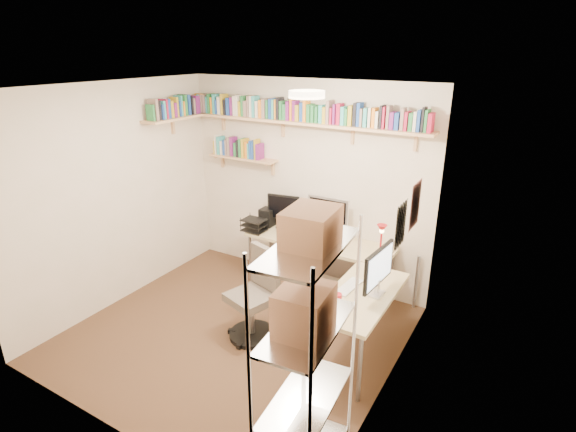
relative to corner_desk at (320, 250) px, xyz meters
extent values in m
plane|color=#402D1B|center=(-0.48, -0.98, -0.68)|extent=(3.20, 3.20, 0.00)
cube|color=beige|center=(-0.48, 0.52, 0.57)|extent=(3.20, 0.04, 2.50)
cube|color=beige|center=(-2.08, -0.98, 0.57)|extent=(0.04, 3.00, 2.50)
cube|color=beige|center=(1.12, -0.98, 0.57)|extent=(0.04, 3.00, 2.50)
cube|color=beige|center=(-0.48, -2.48, 0.57)|extent=(3.20, 0.04, 2.50)
cube|color=silver|center=(-0.48, -0.98, 1.82)|extent=(3.20, 3.00, 0.04)
cube|color=white|center=(1.11, -0.43, 0.87)|extent=(0.01, 0.30, 0.42)
cube|color=white|center=(1.11, -0.83, 0.82)|extent=(0.01, 0.28, 0.38)
cylinder|color=#FFEAC6|center=(0.22, -0.78, 1.78)|extent=(0.30, 0.30, 0.06)
cube|color=tan|center=(-0.48, 0.39, 1.34)|extent=(3.05, 0.25, 0.03)
cube|color=tan|center=(-1.95, -0.03, 1.34)|extent=(0.25, 1.00, 0.03)
cube|color=tan|center=(-1.33, 0.42, 0.82)|extent=(0.95, 0.20, 0.02)
cube|color=tan|center=(-1.68, 0.46, 1.27)|extent=(0.03, 0.20, 0.20)
cube|color=tan|center=(-0.78, 0.46, 1.27)|extent=(0.03, 0.20, 0.20)
cube|color=tan|center=(0.12, 0.46, 1.27)|extent=(0.03, 0.20, 0.20)
cube|color=tan|center=(0.82, 0.46, 1.27)|extent=(0.03, 0.20, 0.20)
cube|color=teal|center=(-1.94, 0.39, 1.47)|extent=(0.03, 0.15, 0.23)
cube|color=gray|center=(-1.90, 0.39, 1.47)|extent=(0.03, 0.14, 0.23)
cube|color=gray|center=(-1.86, 0.39, 1.46)|extent=(0.04, 0.11, 0.22)
cube|color=teal|center=(-1.82, 0.39, 1.45)|extent=(0.03, 0.11, 0.20)
cube|color=#287A3D|center=(-1.78, 0.39, 1.47)|extent=(0.03, 0.14, 0.24)
cube|color=orange|center=(-1.74, 0.39, 1.45)|extent=(0.03, 0.13, 0.20)
cube|color=teal|center=(-1.70, 0.39, 1.47)|extent=(0.04, 0.13, 0.24)
cube|color=#1E469D|center=(-1.65, 0.39, 1.44)|extent=(0.03, 0.15, 0.17)
cube|color=beige|center=(-1.61, 0.39, 1.46)|extent=(0.04, 0.14, 0.21)
cube|color=gold|center=(-1.57, 0.39, 1.48)|extent=(0.03, 0.13, 0.25)
cube|color=black|center=(-1.52, 0.39, 1.44)|extent=(0.03, 0.14, 0.18)
cube|color=#1E469D|center=(-1.47, 0.39, 1.46)|extent=(0.04, 0.15, 0.21)
cube|color=#731E6B|center=(-1.42, 0.39, 1.46)|extent=(0.04, 0.13, 0.22)
cube|color=beige|center=(-1.37, 0.39, 1.47)|extent=(0.04, 0.15, 0.24)
cube|color=beige|center=(-1.33, 0.39, 1.48)|extent=(0.03, 0.15, 0.25)
cube|color=gold|center=(-1.30, 0.39, 1.44)|extent=(0.03, 0.14, 0.17)
cube|color=#287A3D|center=(-1.26, 0.39, 1.47)|extent=(0.03, 0.12, 0.24)
cube|color=gray|center=(-1.22, 0.39, 1.45)|extent=(0.04, 0.12, 0.19)
cube|color=gray|center=(-1.18, 0.39, 1.47)|extent=(0.02, 0.12, 0.24)
cube|color=beige|center=(-1.14, 0.39, 1.48)|extent=(0.03, 0.12, 0.24)
cube|color=teal|center=(-1.10, 0.39, 1.48)|extent=(0.04, 0.13, 0.25)
cube|color=beige|center=(-1.05, 0.39, 1.45)|extent=(0.03, 0.14, 0.19)
cube|color=orange|center=(-1.00, 0.39, 1.46)|extent=(0.04, 0.12, 0.21)
cube|color=gray|center=(-0.95, 0.39, 1.46)|extent=(0.04, 0.14, 0.22)
cube|color=#287A3D|center=(-0.90, 0.39, 1.46)|extent=(0.03, 0.14, 0.21)
cube|color=#1E469D|center=(-0.86, 0.39, 1.47)|extent=(0.04, 0.15, 0.23)
cube|color=teal|center=(-0.82, 0.39, 1.46)|extent=(0.02, 0.14, 0.22)
cube|color=orange|center=(-0.79, 0.39, 1.46)|extent=(0.02, 0.13, 0.22)
cube|color=black|center=(-0.76, 0.39, 1.48)|extent=(0.04, 0.13, 0.25)
cube|color=#287A3D|center=(-0.72, 0.39, 1.46)|extent=(0.03, 0.13, 0.21)
cube|color=#287A3D|center=(-0.67, 0.39, 1.44)|extent=(0.04, 0.12, 0.18)
cube|color=#731E6B|center=(-0.63, 0.39, 1.46)|extent=(0.04, 0.13, 0.21)
cube|color=orange|center=(-0.58, 0.39, 1.47)|extent=(0.03, 0.12, 0.24)
cube|color=#731E6B|center=(-0.55, 0.39, 1.47)|extent=(0.04, 0.12, 0.23)
cube|color=gold|center=(-0.50, 0.39, 1.44)|extent=(0.04, 0.13, 0.18)
cube|color=#1E469D|center=(-0.45, 0.39, 1.46)|extent=(0.04, 0.12, 0.21)
cube|color=orange|center=(-0.41, 0.39, 1.47)|extent=(0.04, 0.12, 0.24)
cube|color=#287A3D|center=(-0.36, 0.39, 1.45)|extent=(0.04, 0.14, 0.20)
cube|color=#287A3D|center=(-0.31, 0.39, 1.45)|extent=(0.04, 0.13, 0.19)
cube|color=#287A3D|center=(-0.26, 0.39, 1.44)|extent=(0.03, 0.13, 0.18)
cube|color=teal|center=(-0.21, 0.39, 1.45)|extent=(0.04, 0.12, 0.19)
cube|color=gold|center=(-0.16, 0.39, 1.44)|extent=(0.04, 0.15, 0.18)
cube|color=gray|center=(-0.12, 0.39, 1.48)|extent=(0.04, 0.15, 0.25)
cube|color=#B8183C|center=(-0.08, 0.39, 1.44)|extent=(0.02, 0.14, 0.18)
cube|color=#731E6B|center=(-0.04, 0.39, 1.46)|extent=(0.02, 0.15, 0.22)
cube|color=#B8183C|center=(0.00, 0.39, 1.46)|extent=(0.04, 0.11, 0.22)
cube|color=teal|center=(0.06, 0.39, 1.45)|extent=(0.04, 0.14, 0.19)
cube|color=#287A3D|center=(0.09, 0.39, 1.44)|extent=(0.03, 0.12, 0.18)
cube|color=gold|center=(0.14, 0.39, 1.46)|extent=(0.04, 0.13, 0.21)
cube|color=black|center=(0.19, 0.39, 1.47)|extent=(0.04, 0.13, 0.24)
cube|color=#1E469D|center=(0.23, 0.39, 1.47)|extent=(0.03, 0.12, 0.24)
cube|color=gray|center=(0.27, 0.39, 1.45)|extent=(0.03, 0.14, 0.19)
cube|color=teal|center=(0.31, 0.39, 1.45)|extent=(0.04, 0.12, 0.20)
cube|color=beige|center=(0.36, 0.39, 1.46)|extent=(0.03, 0.11, 0.21)
cube|color=orange|center=(0.40, 0.39, 1.45)|extent=(0.03, 0.11, 0.20)
cube|color=beige|center=(0.44, 0.39, 1.44)|extent=(0.03, 0.12, 0.17)
cube|color=black|center=(0.48, 0.39, 1.47)|extent=(0.02, 0.14, 0.23)
cube|color=#B8183C|center=(0.51, 0.39, 1.46)|extent=(0.02, 0.15, 0.22)
cube|color=gray|center=(0.55, 0.39, 1.47)|extent=(0.03, 0.12, 0.24)
cube|color=#731E6B|center=(0.59, 0.39, 1.44)|extent=(0.04, 0.13, 0.17)
cube|color=#1E469D|center=(0.65, 0.39, 1.44)|extent=(0.04, 0.13, 0.17)
cube|color=gray|center=(0.70, 0.39, 1.46)|extent=(0.04, 0.11, 0.22)
cube|color=#B8183C|center=(0.74, 0.39, 1.45)|extent=(0.03, 0.14, 0.19)
cube|color=#287A3D|center=(0.79, 0.39, 1.44)|extent=(0.04, 0.12, 0.18)
cube|color=beige|center=(0.83, 0.39, 1.45)|extent=(0.03, 0.12, 0.19)
cube|color=#1E469D|center=(0.87, 0.39, 1.46)|extent=(0.03, 0.12, 0.21)
cube|color=black|center=(0.90, 0.39, 1.47)|extent=(0.02, 0.12, 0.24)
cube|color=#287A3D|center=(0.94, 0.39, 1.46)|extent=(0.03, 0.13, 0.22)
cube|color=#B8183C|center=(0.98, 0.39, 1.45)|extent=(0.04, 0.14, 0.19)
cube|color=#287A3D|center=(-1.95, -0.47, 1.44)|extent=(0.12, 0.03, 0.18)
cube|color=gray|center=(-1.95, -0.42, 1.47)|extent=(0.13, 0.04, 0.24)
cube|color=black|center=(-1.95, -0.38, 1.46)|extent=(0.13, 0.04, 0.22)
cube|color=#1E469D|center=(-1.95, -0.34, 1.44)|extent=(0.15, 0.03, 0.17)
cube|color=teal|center=(-1.95, -0.30, 1.46)|extent=(0.12, 0.04, 0.21)
cube|color=#B8183C|center=(-1.95, -0.27, 1.46)|extent=(0.14, 0.02, 0.22)
cube|color=#1E469D|center=(-1.95, -0.23, 1.46)|extent=(0.13, 0.04, 0.22)
cube|color=gold|center=(-1.95, -0.18, 1.45)|extent=(0.13, 0.04, 0.20)
cube|color=#731E6B|center=(-1.95, -0.13, 1.44)|extent=(0.14, 0.04, 0.17)
cube|color=gold|center=(-1.95, -0.09, 1.47)|extent=(0.12, 0.03, 0.23)
cube|color=#1E469D|center=(-1.95, -0.05, 1.45)|extent=(0.14, 0.03, 0.19)
cube|color=teal|center=(-1.95, -0.02, 1.47)|extent=(0.13, 0.02, 0.24)
cube|color=orange|center=(-1.95, 0.01, 1.44)|extent=(0.14, 0.03, 0.17)
cube|color=#287A3D|center=(-1.95, 0.06, 1.48)|extent=(0.13, 0.04, 0.25)
cube|color=#1E469D|center=(-1.95, 0.11, 1.47)|extent=(0.13, 0.04, 0.24)
cube|color=black|center=(-1.95, 0.16, 1.46)|extent=(0.15, 0.03, 0.22)
cube|color=gray|center=(-1.95, 0.21, 1.45)|extent=(0.13, 0.04, 0.19)
cube|color=#731E6B|center=(-1.95, 0.25, 1.46)|extent=(0.14, 0.04, 0.22)
cube|color=#731E6B|center=(-1.95, 0.29, 1.46)|extent=(0.12, 0.03, 0.21)
cube|color=#1E469D|center=(-1.95, 0.34, 1.45)|extent=(0.13, 0.03, 0.19)
cube|color=orange|center=(-1.95, 0.38, 1.47)|extent=(0.13, 0.03, 0.23)
cube|color=gold|center=(-1.75, 0.42, 0.92)|extent=(0.02, 0.12, 0.17)
cube|color=beige|center=(-1.72, 0.42, 0.95)|extent=(0.02, 0.14, 0.25)
cube|color=teal|center=(-1.68, 0.42, 0.94)|extent=(0.04, 0.14, 0.23)
cube|color=beige|center=(-1.63, 0.42, 0.92)|extent=(0.03, 0.13, 0.18)
cube|color=#1E469D|center=(-1.59, 0.42, 0.93)|extent=(0.04, 0.13, 0.19)
cube|color=gray|center=(-1.55, 0.42, 0.93)|extent=(0.02, 0.13, 0.21)
cube|color=gray|center=(-1.52, 0.42, 0.95)|extent=(0.03, 0.14, 0.24)
cube|color=#731E6B|center=(-1.47, 0.42, 0.95)|extent=(0.04, 0.12, 0.24)
cube|color=#287A3D|center=(-1.42, 0.42, 0.92)|extent=(0.04, 0.11, 0.17)
cube|color=black|center=(-1.38, 0.42, 0.94)|extent=(0.03, 0.14, 0.21)
cube|color=#287A3D|center=(-1.33, 0.42, 0.95)|extent=(0.04, 0.14, 0.23)
cube|color=gold|center=(-1.29, 0.42, 0.95)|extent=(0.03, 0.14, 0.24)
cube|color=orange|center=(-1.24, 0.42, 0.93)|extent=(0.04, 0.11, 0.20)
cube|color=teal|center=(-1.21, 0.42, 0.92)|extent=(0.02, 0.13, 0.19)
cube|color=#1E469D|center=(-1.17, 0.42, 0.94)|extent=(0.03, 0.14, 0.23)
cube|color=#1E469D|center=(-1.14, 0.42, 0.94)|extent=(0.03, 0.14, 0.22)
cube|color=gold|center=(-1.11, 0.42, 0.95)|extent=(0.03, 0.11, 0.25)
cube|color=#731E6B|center=(-1.07, 0.42, 0.93)|extent=(0.04, 0.14, 0.20)
cube|color=beige|center=(-0.13, 0.24, -0.01)|extent=(1.78, 0.56, 0.04)
cube|color=beige|center=(0.76, -0.67, -0.01)|extent=(0.56, 1.21, 0.04)
cylinder|color=gray|center=(-0.97, 0.00, -0.36)|extent=(0.04, 0.04, 0.65)
cylinder|color=gray|center=(-0.97, 0.47, -0.36)|extent=(0.04, 0.04, 0.65)
cylinder|color=gray|center=(0.99, 0.47, -0.36)|extent=(0.04, 0.04, 0.65)
cylinder|color=gray|center=(0.52, -1.23, -0.36)|extent=(0.04, 0.04, 0.65)
cylinder|color=gray|center=(0.99, -1.23, -0.36)|extent=(0.04, 0.04, 0.65)
cube|color=gray|center=(-0.13, 0.48, -0.31)|extent=(1.68, 0.02, 0.51)
cube|color=silver|center=(-0.08, 0.35, 0.32)|extent=(0.51, 0.03, 0.39)
cube|color=black|center=(-0.08, 0.33, 0.32)|extent=(0.46, 0.00, 0.34)
cube|color=black|center=(-0.69, 0.35, 0.28)|extent=(0.41, 0.03, 0.32)
cube|color=black|center=(0.89, -0.62, 0.30)|extent=(0.03, 0.54, 0.36)
cube|color=silver|center=(0.87, -0.62, 0.30)|extent=(0.00, 0.49, 0.30)
cube|color=white|center=(-0.08, 0.07, 0.02)|extent=(0.39, 0.12, 0.01)
cube|color=white|center=(0.62, -0.62, 0.02)|extent=(0.12, 0.37, 0.01)
cylinder|color=#A10D13|center=(0.62, 0.24, 0.02)|extent=(0.09, 0.09, 0.02)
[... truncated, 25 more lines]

